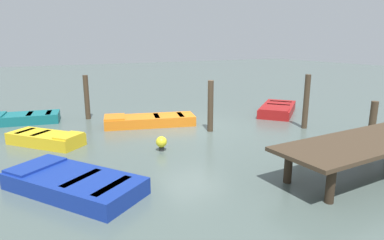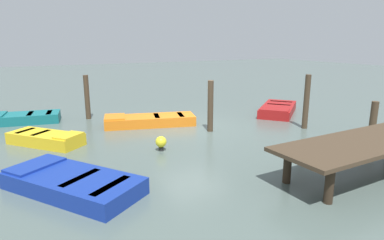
# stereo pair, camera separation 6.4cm
# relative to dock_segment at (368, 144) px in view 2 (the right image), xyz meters

# --- Properties ---
(ground_plane) EXTENTS (80.00, 80.00, 0.00)m
(ground_plane) POSITION_rel_dock_segment_xyz_m (1.93, -6.27, -0.84)
(ground_plane) COLOR #4C5B56
(dock_segment) EXTENTS (5.60, 1.97, 0.95)m
(dock_segment) POSITION_rel_dock_segment_xyz_m (0.00, 0.00, 0.00)
(dock_segment) COLOR #423323
(dock_segment) RESTS_ON ground_plane
(rowboat_orange) EXTENTS (3.90, 2.15, 0.46)m
(rowboat_orange) POSITION_rel_dock_segment_xyz_m (3.28, -7.56, -0.63)
(rowboat_orange) COLOR orange
(rowboat_orange) RESTS_ON ground_plane
(rowboat_red) EXTENTS (3.39, 3.19, 0.46)m
(rowboat_red) POSITION_rel_dock_segment_xyz_m (-3.09, -6.85, -0.63)
(rowboat_red) COLOR maroon
(rowboat_red) RESTS_ON ground_plane
(rowboat_yellow) EXTENTS (2.47, 2.63, 0.46)m
(rowboat_yellow) POSITION_rel_dock_segment_xyz_m (7.34, -6.68, -0.63)
(rowboat_yellow) COLOR gold
(rowboat_yellow) RESTS_ON ground_plane
(rowboat_blue) EXTENTS (3.11, 3.57, 0.46)m
(rowboat_blue) POSITION_rel_dock_segment_xyz_m (7.07, -2.50, -0.63)
(rowboat_blue) COLOR navy
(rowboat_blue) RESTS_ON ground_plane
(rowboat_teal) EXTENTS (2.95, 1.72, 0.46)m
(rowboat_teal) POSITION_rel_dock_segment_xyz_m (7.92, -10.46, -0.63)
(rowboat_teal) COLOR #14666B
(rowboat_teal) RESTS_ON ground_plane
(mooring_piling_mid_left) EXTENTS (0.22, 0.22, 2.17)m
(mooring_piling_mid_left) POSITION_rel_dock_segment_xyz_m (-2.14, -4.21, 0.25)
(mooring_piling_mid_left) COLOR #423323
(mooring_piling_mid_left) RESTS_ON ground_plane
(mooring_piling_near_left) EXTENTS (0.26, 0.26, 1.25)m
(mooring_piling_near_left) POSITION_rel_dock_segment_xyz_m (-3.81, -2.42, -0.22)
(mooring_piling_near_left) COLOR #423323
(mooring_piling_near_left) RESTS_ON ground_plane
(mooring_piling_near_right) EXTENTS (0.22, 0.22, 2.00)m
(mooring_piling_near_right) POSITION_rel_dock_segment_xyz_m (1.49, -5.58, 0.16)
(mooring_piling_near_right) COLOR #423323
(mooring_piling_near_right) RESTS_ON ground_plane
(mooring_piling_far_right) EXTENTS (0.22, 0.22, 1.98)m
(mooring_piling_far_right) POSITION_rel_dock_segment_xyz_m (5.34, -9.96, 0.15)
(mooring_piling_far_right) COLOR #423323
(mooring_piling_far_right) RESTS_ON ground_plane
(marker_buoy) EXTENTS (0.36, 0.36, 0.48)m
(marker_buoy) POSITION_rel_dock_segment_xyz_m (4.10, -4.27, -0.56)
(marker_buoy) COLOR #262626
(marker_buoy) RESTS_ON ground_plane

